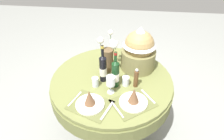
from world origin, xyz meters
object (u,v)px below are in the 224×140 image
wine_bottle_left (115,73)px  gift_tub_back_right (139,48)px  wine_bottle_right (103,68)px  wine_glass_right (111,81)px  place_setting_left (90,101)px  place_setting_right (134,99)px  tumbler_near_right (95,82)px  dining_table (112,88)px  flower_vase (108,56)px  tumbler_near_left (126,81)px  pepper_mill (136,78)px

wine_bottle_left → gift_tub_back_right: bearing=56.9°
wine_bottle_right → wine_glass_right: bearing=-60.9°
place_setting_left → place_setting_right: bearing=10.4°
place_setting_left → tumbler_near_right: place_setting_left is taller
wine_bottle_left → dining_table: bearing=114.6°
place_setting_right → gift_tub_back_right: gift_tub_back_right is taller
place_setting_left → wine_bottle_left: wine_bottle_left is taller
place_setting_left → tumbler_near_right: size_ratio=4.39×
place_setting_right → wine_glass_right: wine_glass_right is taller
dining_table → flower_vase: bearing=110.1°
place_setting_right → wine_bottle_right: bearing=137.2°
flower_vase → wine_glass_right: flower_vase is taller
place_setting_left → wine_bottle_left: (0.18, 0.27, 0.09)m
flower_vase → tumbler_near_left: flower_vase is taller
gift_tub_back_right → pepper_mill: bearing=-92.7°
tumbler_near_left → wine_glass_right: bearing=-138.0°
place_setting_right → wine_bottle_right: (-0.30, 0.27, 0.10)m
wine_bottle_right → tumbler_near_right: 0.15m
wine_bottle_left → tumbler_near_left: wine_bottle_left is taller
wine_glass_right → tumbler_near_right: wine_glass_right is taller
place_setting_right → pepper_mill: 0.22m
wine_bottle_right → tumbler_near_left: size_ratio=4.10×
flower_vase → gift_tub_back_right: (0.30, 0.07, 0.07)m
place_setting_right → gift_tub_back_right: size_ratio=0.93×
place_setting_left → flower_vase: (0.09, 0.51, 0.12)m
place_setting_right → tumbler_near_right: bearing=153.2°
flower_vase → pepper_mill: (0.28, -0.23, -0.08)m
flower_vase → tumbler_near_right: flower_vase is taller
place_setting_right → wine_bottle_left: 0.29m
tumbler_near_right → wine_glass_right: bearing=-24.4°
wine_glass_right → place_setting_left: bearing=-130.7°
wine_bottle_left → wine_bottle_right: (-0.12, 0.06, 0.00)m
dining_table → pepper_mill: (0.23, -0.09, 0.22)m
dining_table → tumbler_near_left: tumbler_near_left is taller
dining_table → place_setting_right: 0.41m
place_setting_right → wine_glass_right: 0.25m
dining_table → wine_glass_right: size_ratio=6.85×
flower_vase → pepper_mill: 0.37m
flower_vase → tumbler_near_right: size_ratio=4.28×
tumbler_near_right → gift_tub_back_right: (0.38, 0.34, 0.19)m
tumbler_near_right → gift_tub_back_right: bearing=41.5°
flower_vase → tumbler_near_left: size_ratio=4.31×
tumbler_near_left → tumbler_near_right: 0.28m
pepper_mill → gift_tub_back_right: size_ratio=0.43×
wine_bottle_left → tumbler_near_left: (0.10, 0.02, -0.09)m
wine_bottle_right → tumbler_near_right: bearing=-122.7°
wine_bottle_right → tumbler_near_left: 0.24m
flower_vase → wine_bottle_left: 0.26m
wine_bottle_right → place_setting_left: bearing=-100.1°
wine_bottle_left → place_setting_left: bearing=-123.6°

